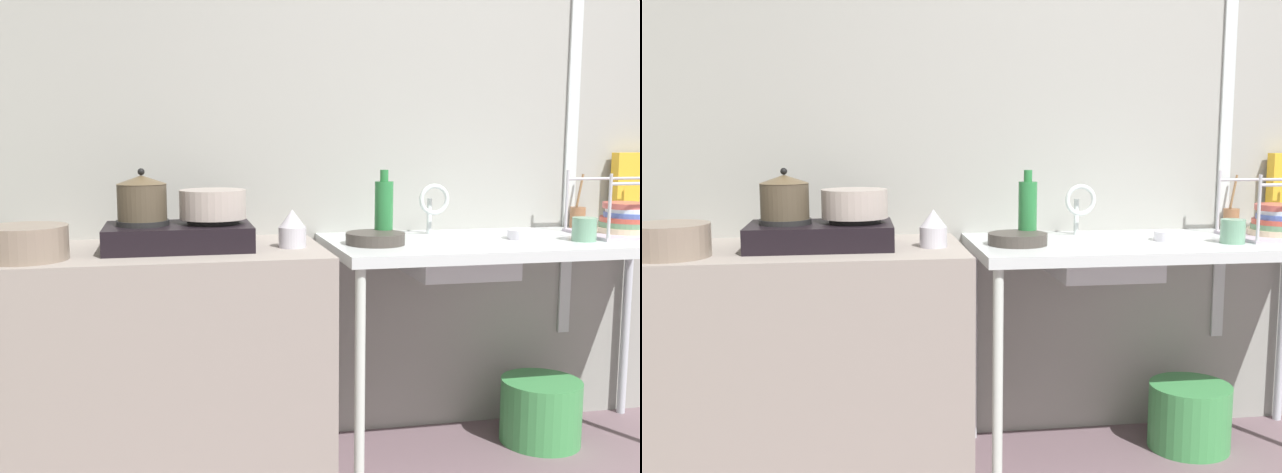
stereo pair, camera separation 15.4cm
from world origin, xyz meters
TOP-DOWN VIEW (x-y plane):
  - wall_back at (0.00, 1.61)m, footprint 4.89×0.10m
  - wall_metal_strip at (0.31, 1.56)m, footprint 0.05×0.01m
  - counter_concrete at (-1.40, 1.26)m, footprint 1.11×0.61m
  - counter_sink at (-0.08, 1.26)m, footprint 1.44×0.61m
  - stove at (-1.35, 1.26)m, footprint 0.50×0.32m
  - pot_on_left_burner at (-1.47, 1.26)m, footprint 0.17×0.17m
  - pot_on_right_burner at (-1.23, 1.26)m, footprint 0.23×0.23m
  - pot_beside_stove at (-1.83, 1.12)m, footprint 0.26×0.26m
  - percolator at (-0.96, 1.21)m, footprint 0.10×0.10m
  - sink_basin at (-0.32, 1.25)m, footprint 0.37×0.35m
  - faucet at (-0.36, 1.41)m, footprint 0.12×0.07m
  - frying_pan at (-0.65, 1.22)m, footprint 0.22×0.22m
  - dish_rack at (0.39, 1.26)m, footprint 0.36×0.32m
  - cup_by_rack at (0.14, 1.15)m, footprint 0.09×0.09m
  - small_bowl_on_drainboard at (-0.05, 1.24)m, footprint 0.14×0.14m
  - bottle_by_sink at (-0.59, 1.31)m, footprint 0.07×0.07m
  - utensil_jar at (0.33, 1.51)m, footprint 0.06×0.06m
  - bucket_on_floor at (0.08, 1.30)m, footprint 0.32×0.32m

SIDE VIEW (x-z plane):
  - bucket_on_floor at x=0.08m, z-range 0.00..0.26m
  - counter_concrete at x=-1.40m, z-range 0.00..0.85m
  - counter_sink at x=-0.08m, z-range 0.36..1.21m
  - sink_basin at x=-0.32m, z-range 0.72..0.85m
  - small_bowl_on_drainboard at x=-0.05m, z-range 0.85..0.89m
  - frying_pan at x=-0.65m, z-range 0.85..0.89m
  - cup_by_rack at x=0.14m, z-range 0.85..0.94m
  - stove at x=-1.35m, z-range 0.85..0.95m
  - utensil_jar at x=0.33m, z-range 0.79..1.02m
  - pot_beside_stove at x=-1.83m, z-range 0.85..0.96m
  - dish_rack at x=0.39m, z-range 0.78..1.04m
  - percolator at x=-0.96m, z-range 0.85..0.99m
  - bottle_by_sink at x=-0.59m, z-range 0.84..1.10m
  - faucet at x=-0.36m, z-range 0.88..1.09m
  - pot_on_right_burner at x=-1.23m, z-range 0.96..1.06m
  - pot_on_left_burner at x=-1.47m, z-range 0.94..1.12m
  - wall_back at x=0.00m, z-range 0.00..2.55m
  - wall_metal_strip at x=0.31m, z-range 0.38..2.42m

